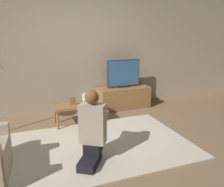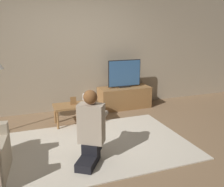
% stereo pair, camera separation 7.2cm
% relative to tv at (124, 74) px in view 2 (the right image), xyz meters
% --- Properties ---
extents(ground_plane, '(10.00, 10.00, 0.00)m').
position_rel_tv_xyz_m(ground_plane, '(-1.07, -1.61, -0.78)').
color(ground_plane, '#896B4C').
extents(wall_back, '(10.00, 0.06, 2.60)m').
position_rel_tv_xyz_m(wall_back, '(-1.07, 0.32, 0.52)').
color(wall_back, tan).
rests_on(wall_back, ground_plane).
extents(rug, '(2.69, 1.91, 0.02)m').
position_rel_tv_xyz_m(rug, '(-1.07, -1.61, -0.78)').
color(rug, beige).
rests_on(rug, ground_plane).
extents(tv_stand, '(1.15, 0.48, 0.47)m').
position_rel_tv_xyz_m(tv_stand, '(0.00, -0.00, -0.55)').
color(tv_stand, olive).
rests_on(tv_stand, ground_plane).
extents(tv, '(0.75, 0.08, 0.61)m').
position_rel_tv_xyz_m(tv, '(0.00, 0.00, 0.00)').
color(tv, black).
rests_on(tv, tv_stand).
extents(coffee_table, '(0.86, 0.42, 0.38)m').
position_rel_tv_xyz_m(coffee_table, '(-1.21, -0.60, -0.45)').
color(coffee_table, olive).
rests_on(coffee_table, ground_plane).
extents(person_kneeling, '(0.64, 0.79, 0.99)m').
position_rel_tv_xyz_m(person_kneeling, '(-1.33, -1.99, -0.29)').
color(person_kneeling, black).
rests_on(person_kneeling, rug).
extents(picture_frame, '(0.11, 0.01, 0.15)m').
position_rel_tv_xyz_m(picture_frame, '(-1.28, -0.59, -0.32)').
color(picture_frame, olive).
rests_on(picture_frame, coffee_table).
extents(table_lamp, '(0.18, 0.18, 0.17)m').
position_rel_tv_xyz_m(table_lamp, '(-1.00, -0.56, -0.30)').
color(table_lamp, '#4C3823').
rests_on(table_lamp, coffee_table).
extents(remote, '(0.04, 0.15, 0.02)m').
position_rel_tv_xyz_m(remote, '(-1.13, -0.68, -0.39)').
color(remote, black).
rests_on(remote, coffee_table).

